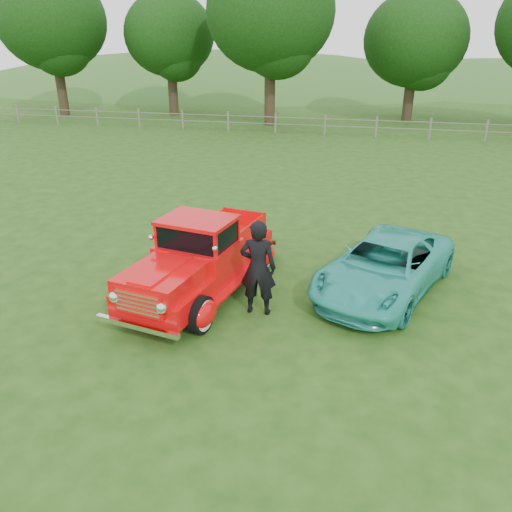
% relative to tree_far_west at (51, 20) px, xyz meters
% --- Properties ---
extents(ground, '(140.00, 140.00, 0.00)m').
position_rel_tree_far_west_xyz_m(ground, '(20.00, -26.00, -6.49)').
color(ground, '#1F4512').
rests_on(ground, ground).
extents(distant_hills, '(116.00, 60.00, 18.00)m').
position_rel_tree_far_west_xyz_m(distant_hills, '(15.92, 33.46, -11.03)').
color(distant_hills, '#2D6324').
rests_on(distant_hills, ground).
extents(fence_line, '(48.00, 0.12, 1.20)m').
position_rel_tree_far_west_xyz_m(fence_line, '(20.00, -4.00, -5.88)').
color(fence_line, slate).
rests_on(fence_line, ground).
extents(tree_far_west, '(7.60, 7.60, 9.93)m').
position_rel_tree_far_west_xyz_m(tree_far_west, '(0.00, 0.00, 0.00)').
color(tree_far_west, '#2D2316').
rests_on(tree_far_west, ground).
extents(tree_mid_west, '(6.40, 6.40, 8.46)m').
position_rel_tree_far_west_xyz_m(tree_mid_west, '(8.00, 2.00, -0.94)').
color(tree_mid_west, '#2D2316').
rests_on(tree_mid_west, ground).
extents(tree_near_west, '(8.00, 8.00, 10.42)m').
position_rel_tree_far_west_xyz_m(tree_near_west, '(16.00, -1.00, 0.31)').
color(tree_near_west, '#2D2316').
rests_on(tree_near_west, ground).
extents(tree_near_east, '(6.80, 6.80, 8.33)m').
position_rel_tree_far_west_xyz_m(tree_near_east, '(25.00, 3.00, -1.24)').
color(tree_near_east, '#2D2316').
rests_on(tree_near_east, ground).
extents(red_pickup, '(2.86, 5.21, 1.78)m').
position_rel_tree_far_west_xyz_m(red_pickup, '(19.45, -24.90, -5.69)').
color(red_pickup, black).
rests_on(red_pickup, ground).
extents(teal_sedan, '(3.55, 4.89, 1.24)m').
position_rel_tree_far_west_xyz_m(teal_sedan, '(23.47, -23.94, -5.87)').
color(teal_sedan, '#2BAF9E').
rests_on(teal_sedan, ground).
extents(man, '(0.77, 0.53, 2.05)m').
position_rel_tree_far_west_xyz_m(man, '(20.91, -25.53, -5.46)').
color(man, black).
rests_on(man, ground).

